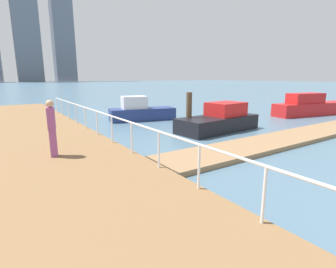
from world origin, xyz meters
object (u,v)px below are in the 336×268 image
moored_boat_4 (141,112)px  pedestrian_0 (52,127)px  moored_boat_1 (312,107)px  moored_boat_3 (220,120)px

moored_boat_4 → pedestrian_0: (-6.83, -6.96, 0.76)m
moored_boat_1 → moored_boat_4: moored_boat_1 is taller
moored_boat_3 → moored_boat_1: bearing=2.0°
moored_boat_3 → moored_boat_4: 5.89m
moored_boat_3 → pedestrian_0: bearing=-170.9°
moored_boat_1 → moored_boat_3: size_ratio=1.47×
moored_boat_3 → pedestrian_0: (-8.81, -1.41, 0.78)m
moored_boat_3 → moored_boat_4: size_ratio=1.08×
moored_boat_4 → moored_boat_3: bearing=-70.4°
moored_boat_3 → pedestrian_0: size_ratio=2.73×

